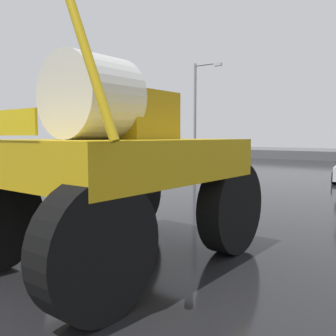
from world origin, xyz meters
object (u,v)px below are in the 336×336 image
object	(u,v)px
traffic_signal_near_left	(121,129)
streetlight_far_left	(197,111)
oversize_sprayer	(117,166)
bare_tree_left	(106,106)

from	to	relation	value
traffic_signal_near_left	streetlight_far_left	bearing A→B (deg)	108.68
oversize_sprayer	streetlight_far_left	size ratio (longest dim) A/B	0.78
oversize_sprayer	bare_tree_left	distance (m)	15.00
bare_tree_left	streetlight_far_left	bearing A→B (deg)	67.15
oversize_sprayer	traffic_signal_near_left	xyz separation A→B (m)	(-4.54, 4.83, 0.84)
traffic_signal_near_left	bare_tree_left	distance (m)	8.34
oversize_sprayer	traffic_signal_near_left	world-z (taller)	oversize_sprayer
streetlight_far_left	bare_tree_left	bearing A→B (deg)	-112.85
traffic_signal_near_left	bare_tree_left	size ratio (longest dim) A/B	0.66
streetlight_far_left	bare_tree_left	size ratio (longest dim) A/B	1.28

